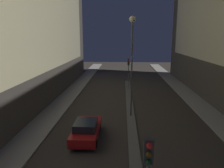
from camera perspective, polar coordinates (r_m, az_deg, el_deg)
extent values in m
cube|color=#4C4742|center=(27.80, -23.08, 19.54)|extent=(6.00, 43.85, 23.64)
cube|color=#56544F|center=(22.65, 4.88, -7.90)|extent=(0.79, 34.39, 0.13)
cube|color=#2D2D2D|center=(7.50, 9.50, -16.94)|extent=(0.32, 0.28, 0.90)
sphere|color=red|center=(7.20, 9.76, -15.54)|extent=(0.20, 0.20, 0.20)
sphere|color=#4C380A|center=(7.35, 9.67, -17.62)|extent=(0.20, 0.20, 0.20)
sphere|color=#0F3D19|center=(7.50, 9.58, -19.61)|extent=(0.20, 0.20, 0.20)
cylinder|color=#4C4C51|center=(32.85, 4.28, 1.85)|extent=(0.12, 0.12, 3.63)
cube|color=#2D2D2D|center=(32.52, 4.34, 5.78)|extent=(0.32, 0.28, 0.90)
sphere|color=red|center=(32.31, 4.36, 6.27)|extent=(0.20, 0.20, 0.20)
sphere|color=#4C380A|center=(32.34, 4.35, 5.74)|extent=(0.20, 0.20, 0.20)
sphere|color=#0F3D19|center=(32.38, 4.34, 5.21)|extent=(0.20, 0.20, 0.20)
cylinder|color=#4C4C51|center=(21.07, 5.14, 3.57)|extent=(0.16, 0.16, 9.12)
sphere|color=#F9EAB2|center=(20.90, 5.40, 16.52)|extent=(0.60, 0.60, 0.60)
cube|color=maroon|center=(17.57, -6.67, -12.00)|extent=(1.91, 4.64, 0.67)
cube|color=black|center=(17.01, -6.91, -10.59)|extent=(1.63, 2.09, 0.56)
cube|color=red|center=(15.63, -10.61, -15.22)|extent=(0.14, 0.04, 0.10)
cube|color=red|center=(15.39, -5.57, -15.52)|extent=(0.14, 0.04, 0.10)
cylinder|color=black|center=(19.14, -8.48, -11.04)|extent=(0.22, 0.64, 0.64)
cylinder|color=black|center=(18.90, -3.34, -11.24)|extent=(0.22, 0.64, 0.64)
cylinder|color=black|center=(16.60, -10.46, -14.92)|extent=(0.22, 0.64, 0.64)
cylinder|color=black|center=(16.32, -4.45, -15.25)|extent=(0.22, 0.64, 0.64)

